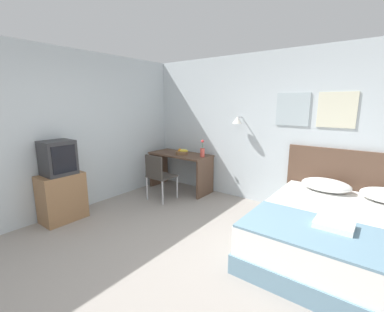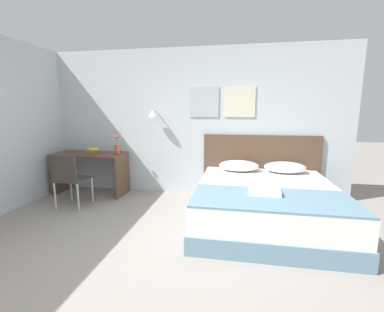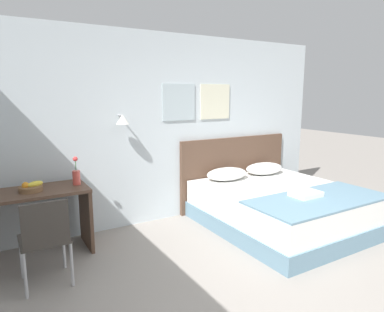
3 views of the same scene
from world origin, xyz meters
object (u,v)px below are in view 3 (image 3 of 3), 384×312
object	(u,v)px
headboard	(235,172)
desk_chair	(45,236)
bed	(282,208)
pillow_right	(264,168)
flower_vase	(76,175)
throw_blanket	(319,199)
folded_towel_near_foot	(306,194)
fruit_bowl	(31,188)
pillow_left	(227,174)
desk	(27,211)

from	to	relation	value
headboard	desk_chair	world-z (taller)	headboard
bed	pillow_right	xyz separation A→B (m)	(0.37, 0.78, 0.36)
bed	flower_vase	distance (m)	2.74
pillow_right	throw_blanket	xyz separation A→B (m)	(-0.37, -1.39, -0.08)
headboard	flower_vase	xyz separation A→B (m)	(-2.56, -0.30, 0.32)
folded_towel_near_foot	fruit_bowl	size ratio (longest dim) A/B	1.34
headboard	pillow_right	distance (m)	0.48
pillow_left	flower_vase	world-z (taller)	flower_vase
bed	headboard	world-z (taller)	headboard
headboard	throw_blanket	bearing A→B (deg)	-90.00
flower_vase	desk	bearing A→B (deg)	-178.47
bed	pillow_right	bearing A→B (deg)	64.54
folded_towel_near_foot	desk	distance (m)	3.27
pillow_left	throw_blanket	size ratio (longest dim) A/B	0.36
headboard	pillow_left	distance (m)	0.48
bed	desk	size ratio (longest dim) A/B	1.61
folded_towel_near_foot	desk	size ratio (longest dim) A/B	0.28
folded_towel_near_foot	headboard	bearing A→B (deg)	87.30
headboard	pillow_left	xyz separation A→B (m)	(-0.37, -0.29, 0.07)
bed	fruit_bowl	world-z (taller)	fruit_bowl
desk_chair	desk	bearing A→B (deg)	96.35
pillow_left	flower_vase	bearing A→B (deg)	-179.84
desk	folded_towel_near_foot	bearing A→B (deg)	-21.91
flower_vase	pillow_left	bearing A→B (deg)	0.16
bed	flower_vase	xyz separation A→B (m)	(-2.56, 0.77, 0.61)
headboard	pillow_left	bearing A→B (deg)	-141.67
pillow_left	desk	world-z (taller)	desk
bed	pillow_left	world-z (taller)	pillow_left
throw_blanket	desk_chair	world-z (taller)	desk_chair
folded_towel_near_foot	bed	bearing A→B (deg)	81.07
bed	desk_chair	size ratio (longest dim) A/B	2.39
throw_blanket	flower_vase	size ratio (longest dim) A/B	5.46
headboard	fruit_bowl	xyz separation A→B (m)	(-3.05, -0.33, 0.25)
throw_blanket	desk_chair	xyz separation A→B (m)	(-3.02, 0.63, -0.04)
throw_blanket	desk_chair	distance (m)	3.09
pillow_right	flower_vase	distance (m)	2.94
desk	fruit_bowl	distance (m)	0.27
desk	flower_vase	bearing A→B (deg)	1.53
desk_chair	fruit_bowl	xyz separation A→B (m)	(-0.02, 0.72, 0.29)
bed	headboard	bearing A→B (deg)	90.00
desk	bed	bearing A→B (deg)	-13.75
throw_blanket	desk	bearing A→B (deg)	156.25
bed	pillow_left	distance (m)	0.94
desk_chair	flower_vase	world-z (taller)	flower_vase
pillow_right	desk	bearing A→B (deg)	-179.66
pillow_right	folded_towel_near_foot	size ratio (longest dim) A/B	1.85
pillow_right	fruit_bowl	size ratio (longest dim) A/B	2.48
folded_towel_near_foot	desk_chair	bearing A→B (deg)	170.73
pillow_right	desk	xyz separation A→B (m)	(-3.48, -0.02, -0.09)
desk	desk_chair	xyz separation A→B (m)	(0.08, -0.74, -0.02)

